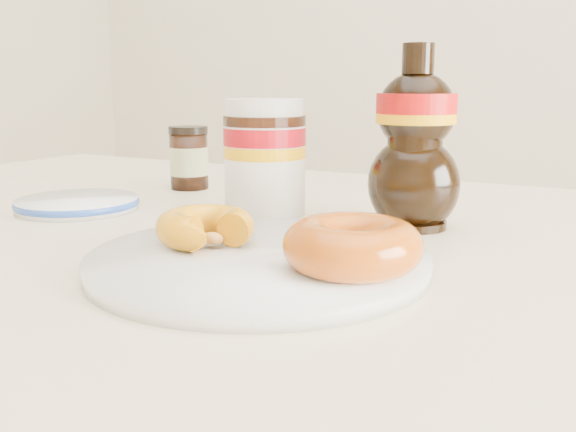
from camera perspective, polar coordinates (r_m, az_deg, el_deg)
The scene contains 8 objects.
dining_table at distance 0.67m, azimuth -3.44°, elevation -8.44°, with size 1.40×0.90×0.75m.
plate at distance 0.52m, azimuth -2.64°, elevation -3.96°, with size 0.28×0.28×0.01m.
donut_bitten at distance 0.55m, azimuth -7.36°, elevation -0.98°, with size 0.08×0.08×0.03m, color orange.
donut_whole at distance 0.47m, azimuth 5.75°, elevation -2.60°, with size 0.10×0.10×0.04m, color #AE3B0B.
nutella_jar at distance 0.73m, azimuth -2.08°, elevation 5.64°, with size 0.09×0.09×0.13m.
syrup_bottle at distance 0.67m, azimuth 11.22°, elevation 6.84°, with size 0.10×0.08×0.19m, color black, non-canonical shape.
dark_jar at distance 0.92m, azimuth -8.80°, elevation 5.08°, with size 0.06×0.06×0.09m.
blue_rim_saucer at distance 0.80m, azimuth -18.20°, elevation 1.07°, with size 0.14×0.14×0.01m.
Camera 1 is at (0.34, -0.43, 0.90)m, focal length 40.00 mm.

